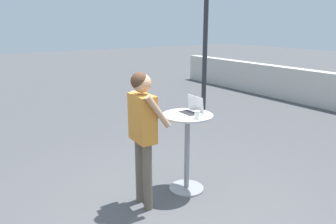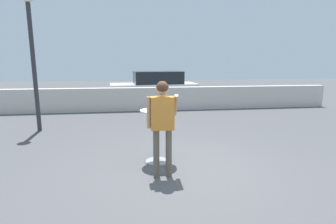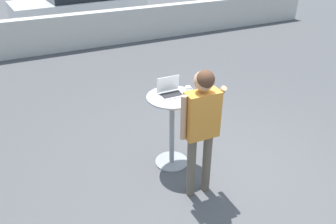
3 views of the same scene
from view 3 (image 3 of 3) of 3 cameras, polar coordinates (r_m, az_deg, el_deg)
ground_plane at (r=4.68m, az=7.68°, el=-10.92°), size 50.00×50.00×0.00m
pavement_kerb at (r=9.90m, az=-13.47°, el=13.74°), size 15.64×0.35×0.97m
cafe_table at (r=4.49m, az=0.69°, el=-1.92°), size 0.67×0.67×1.08m
laptop at (r=4.32m, az=0.37°, el=3.72°), size 0.33×0.24×0.23m
coffee_mug at (r=4.35m, az=3.52°, el=3.85°), size 0.11×0.07×0.10m
standing_person at (r=3.77m, az=5.87°, el=-1.34°), size 0.55×0.37×1.70m
parked_car_near_street at (r=12.05m, az=-14.94°, el=17.74°), size 4.45×2.18×1.56m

